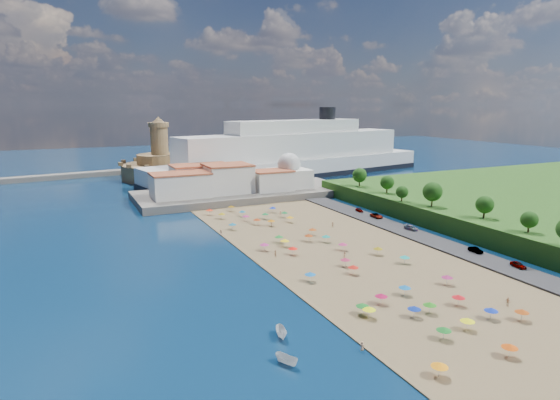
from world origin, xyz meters
TOP-DOWN VIEW (x-y plane):
  - ground at (0.00, 0.00)m, footprint 700.00×700.00m
  - terrace at (10.00, 73.00)m, footprint 90.00×36.00m
  - jetty at (-12.00, 108.00)m, footprint 18.00×70.00m
  - waterfront_buildings at (-3.05, 73.64)m, footprint 57.00×29.00m
  - domed_building at (30.00, 71.00)m, footprint 16.00×16.00m
  - fortress at (-12.00, 138.00)m, footprint 40.00×40.00m
  - cruise_ship at (55.77, 114.81)m, footprint 171.19×56.69m
  - beach_parasols at (-0.67, -10.40)m, footprint 30.37×115.86m
  - beachgoers at (0.95, 0.32)m, footprint 36.88×89.26m
  - moored_boats at (-29.73, -47.82)m, footprint 5.83×12.48m
  - parked_cars at (36.00, -1.67)m, footprint 2.66×68.89m
  - hillside_trees at (48.04, -2.41)m, footprint 10.89×111.83m

SIDE VIEW (x-z plane):
  - ground at x=0.00m, z-range 0.00..0.00m
  - moored_boats at x=-29.73m, z-range -0.01..1.65m
  - beachgoers at x=0.95m, z-range 0.17..2.06m
  - jetty at x=-12.00m, z-range 0.00..2.40m
  - parked_cars at x=36.00m, z-range 0.67..2.12m
  - terrace at x=10.00m, z-range 0.00..3.00m
  - beach_parasols at x=-0.67m, z-range 1.05..3.25m
  - fortress at x=-12.00m, z-range -9.52..22.88m
  - waterfront_buildings at x=-3.05m, z-range 2.38..13.38m
  - domed_building at x=30.00m, z-range 1.47..16.47m
  - hillside_trees at x=48.04m, z-range 6.17..14.17m
  - cruise_ship at x=55.77m, z-range -7.55..29.52m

